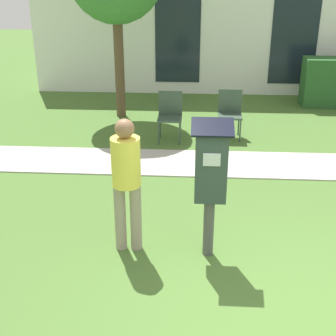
{
  "coord_description": "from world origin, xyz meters",
  "views": [
    {
      "loc": [
        -0.91,
        -3.49,
        3.07
      ],
      "look_at": [
        -1.19,
        1.08,
        1.05
      ],
      "focal_mm": 50.0,
      "sensor_mm": 36.0,
      "label": 1
    }
  ],
  "objects_px": {
    "parking_meter": "(211,173)",
    "person_standing": "(126,176)",
    "outdoor_chair_middle": "(230,110)",
    "outdoor_chair_left": "(170,112)"
  },
  "relations": [
    {
      "from": "parking_meter",
      "to": "person_standing",
      "type": "height_order",
      "value": "parking_meter"
    },
    {
      "from": "outdoor_chair_middle",
      "to": "parking_meter",
      "type": "bearing_deg",
      "value": -77.4
    },
    {
      "from": "person_standing",
      "to": "outdoor_chair_left",
      "type": "xyz_separation_m",
      "value": [
        0.26,
        3.7,
        -0.4
      ]
    },
    {
      "from": "outdoor_chair_left",
      "to": "outdoor_chair_middle",
      "type": "xyz_separation_m",
      "value": [
        1.11,
        0.22,
        0.0
      ]
    },
    {
      "from": "parking_meter",
      "to": "outdoor_chair_middle",
      "type": "distance_m",
      "value": 4.04
    },
    {
      "from": "parking_meter",
      "to": "outdoor_chair_left",
      "type": "bearing_deg",
      "value": 99.86
    },
    {
      "from": "parking_meter",
      "to": "outdoor_chair_middle",
      "type": "xyz_separation_m",
      "value": [
        0.46,
        3.98,
        -0.49
      ]
    },
    {
      "from": "outdoor_chair_left",
      "to": "outdoor_chair_middle",
      "type": "bearing_deg",
      "value": -5.85
    },
    {
      "from": "person_standing",
      "to": "outdoor_chair_middle",
      "type": "distance_m",
      "value": 4.18
    },
    {
      "from": "parking_meter",
      "to": "outdoor_chair_left",
      "type": "distance_m",
      "value": 3.85
    }
  ]
}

